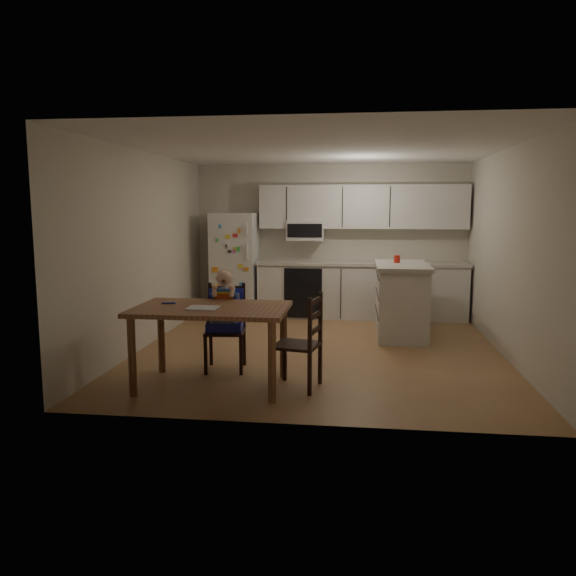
% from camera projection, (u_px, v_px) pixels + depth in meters
% --- Properties ---
extents(room, '(4.52, 5.01, 2.51)m').
position_uv_depth(room, '(322.00, 249.00, 7.41)').
color(room, '#986945').
rests_on(room, ground).
extents(refrigerator, '(0.72, 0.70, 1.70)m').
position_uv_depth(refrigerator, '(235.00, 265.00, 9.30)').
color(refrigerator, silver).
rests_on(refrigerator, ground).
extents(kitchen_run, '(3.37, 0.62, 2.15)m').
position_uv_depth(kitchen_run, '(360.00, 264.00, 9.13)').
color(kitchen_run, silver).
rests_on(kitchen_run, ground).
extents(kitchen_island, '(0.72, 1.38, 1.02)m').
position_uv_depth(kitchen_island, '(401.00, 300.00, 7.84)').
color(kitchen_island, silver).
rests_on(kitchen_island, ground).
extents(red_cup, '(0.09, 0.09, 0.11)m').
position_uv_depth(red_cup, '(397.00, 259.00, 7.91)').
color(red_cup, red).
rests_on(red_cup, kitchen_island).
extents(dining_table, '(1.52, 0.97, 0.81)m').
position_uv_depth(dining_table, '(211.00, 318.00, 5.58)').
color(dining_table, brown).
rests_on(dining_table, ground).
extents(napkin, '(0.29, 0.25, 0.01)m').
position_uv_depth(napkin, '(203.00, 308.00, 5.46)').
color(napkin, '#BCBCC1').
rests_on(napkin, dining_table).
extents(toddler_spoon, '(0.12, 0.06, 0.02)m').
position_uv_depth(toddler_spoon, '(167.00, 303.00, 5.73)').
color(toddler_spoon, '#2128B9').
rests_on(toddler_spoon, dining_table).
extents(chair_booster, '(0.46, 0.46, 1.12)m').
position_uv_depth(chair_booster, '(225.00, 309.00, 6.19)').
color(chair_booster, black).
rests_on(chair_booster, ground).
extents(chair_side, '(0.49, 0.49, 0.95)m').
position_uv_depth(chair_side, '(306.00, 336.00, 5.52)').
color(chair_side, black).
rests_on(chair_side, ground).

